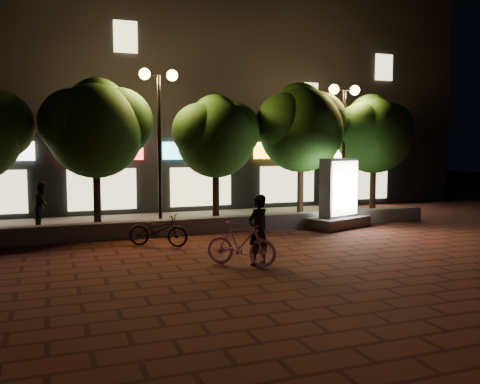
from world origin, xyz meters
name	(u,v)px	position (x,y,z in m)	size (l,w,h in m)	color
ground	(264,258)	(0.00, 0.00, 0.00)	(80.00, 80.00, 0.00)	#5A241C
retaining_wall	(215,225)	(0.00, 4.00, 0.25)	(16.00, 0.45, 0.50)	#64615C
sidewalk	(194,221)	(0.00, 6.50, 0.04)	(16.00, 5.00, 0.08)	#64615C
building_block	(157,100)	(-0.01, 12.99, 5.00)	(28.00, 8.12, 11.30)	black
tree_left	(97,125)	(-3.45, 5.46, 3.44)	(3.60, 3.00, 4.89)	black
tree_mid	(216,133)	(0.55, 5.46, 3.22)	(3.24, 2.70, 4.50)	black
tree_right	(302,125)	(3.86, 5.46, 3.57)	(3.72, 3.10, 5.07)	black
tree_far_right	(374,131)	(7.05, 5.46, 3.37)	(3.48, 2.90, 4.76)	black
street_lamp_left	(159,107)	(-1.50, 5.20, 4.03)	(1.26, 0.36, 5.18)	black
street_lamp_right	(344,116)	(5.50, 5.20, 3.89)	(1.26, 0.36, 4.98)	black
ad_kiosk	(339,200)	(4.27, 3.50, 0.95)	(2.42, 1.76, 2.36)	#64615C
scooter_pink	(241,244)	(-0.82, -0.54, 0.51)	(0.48, 1.69, 1.01)	#D58DBF
rider	(258,230)	(-0.42, -0.62, 0.82)	(0.60, 0.39, 1.65)	black
scooter_parked	(158,230)	(-2.14, 2.42, 0.45)	(0.59, 1.70, 0.90)	black
pedestrian	(43,205)	(-5.15, 6.49, 0.84)	(0.74, 0.58, 1.52)	black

